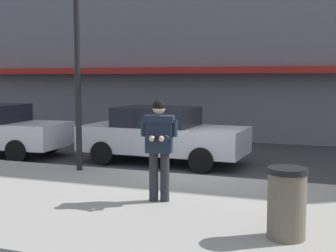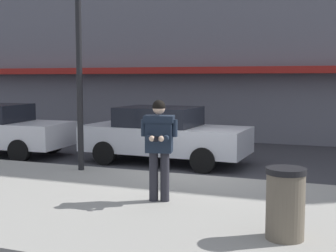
{
  "view_description": "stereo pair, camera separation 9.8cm",
  "coord_description": "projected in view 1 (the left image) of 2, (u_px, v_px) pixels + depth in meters",
  "views": [
    {
      "loc": [
        3.03,
        -10.22,
        2.33
      ],
      "look_at": [
        0.23,
        -2.61,
        1.49
      ],
      "focal_mm": 50.0,
      "sensor_mm": 36.0,
      "label": 1
    },
    {
      "loc": [
        3.12,
        -10.19,
        2.33
      ],
      "look_at": [
        0.23,
        -2.61,
        1.49
      ],
      "focal_mm": 50.0,
      "sensor_mm": 36.0,
      "label": 2
    }
  ],
  "objects": [
    {
      "name": "curb_paint_line",
      "position": [
        241.0,
        181.0,
        10.52
      ],
      "size": [
        28.0,
        0.12,
        0.01
      ],
      "primitive_type": "cube",
      "color": "silver",
      "rests_on": "ground"
    },
    {
      "name": "parked_sedan_mid",
      "position": [
        162.0,
        134.0,
        12.74
      ],
      "size": [
        4.57,
        2.07,
        1.54
      ],
      "color": "silver",
      "rests_on": "ground"
    },
    {
      "name": "trash_bin",
      "position": [
        287.0,
        203.0,
        6.35
      ],
      "size": [
        0.55,
        0.55,
        0.98
      ],
      "color": "#665B4C",
      "rests_on": "sidewalk"
    },
    {
      "name": "ground_plane",
      "position": [
        198.0,
        179.0,
        10.82
      ],
      "size": [
        80.0,
        80.0,
        0.0
      ],
      "primitive_type": "plane",
      "color": "#333338"
    },
    {
      "name": "man_texting_on_phone",
      "position": [
        159.0,
        139.0,
        8.22
      ],
      "size": [
        0.64,
        0.63,
        1.81
      ],
      "color": "#23232B",
      "rests_on": "sidewalk"
    },
    {
      "name": "street_lamp_post",
      "position": [
        77.0,
        43.0,
        10.83
      ],
      "size": [
        0.36,
        0.36,
        4.88
      ],
      "color": "black",
      "rests_on": "sidewalk"
    },
    {
      "name": "sidewalk",
      "position": [
        206.0,
        213.0,
        7.81
      ],
      "size": [
        32.0,
        5.3,
        0.14
      ],
      "primitive_type": "cube",
      "color": "#99968E",
      "rests_on": "ground"
    }
  ]
}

